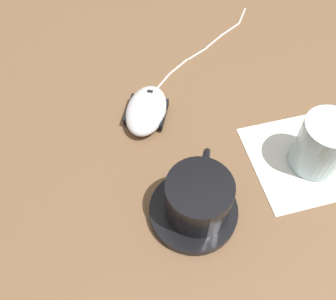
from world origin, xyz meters
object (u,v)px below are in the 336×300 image
object	(u,v)px
coffee_cup	(199,196)
saucer	(193,211)
drinking_glass	(322,144)
computer_mouse	(146,110)

from	to	relation	value
coffee_cup	saucer	bearing A→B (deg)	115.14
coffee_cup	drinking_glass	bearing A→B (deg)	-80.08
saucer	computer_mouse	world-z (taller)	computer_mouse
drinking_glass	coffee_cup	bearing A→B (deg)	99.92
saucer	drinking_glass	bearing A→B (deg)	-79.58
saucer	coffee_cup	bearing A→B (deg)	-64.86
saucer	computer_mouse	xyz separation A→B (m)	(0.19, 0.03, 0.01)
coffee_cup	drinking_glass	size ratio (longest dim) A/B	1.29
coffee_cup	computer_mouse	xyz separation A→B (m)	(0.18, 0.03, -0.03)
saucer	computer_mouse	distance (m)	0.19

